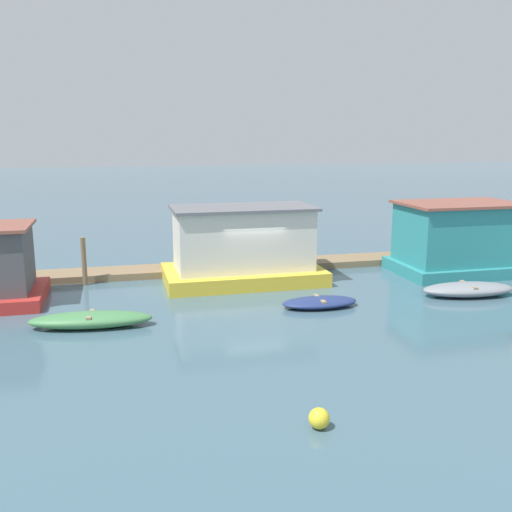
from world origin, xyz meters
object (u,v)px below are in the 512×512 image
houseboat_teal (458,239)px  mooring_post_near_left (412,250)px  dinghy_navy (320,302)px  dinghy_grey (468,289)px  houseboat_yellow (243,247)px  mooring_post_far_right (84,261)px  buoy_yellow (319,418)px  dinghy_green (91,320)px

houseboat_teal → mooring_post_near_left: 2.28m
dinghy_navy → dinghy_grey: (6.10, 0.01, 0.08)m
houseboat_yellow → houseboat_teal: houseboat_yellow is taller
houseboat_yellow → dinghy_grey: (7.97, -4.30, -1.22)m
dinghy_navy → mooring_post_far_right: bearing=147.6°
mooring_post_far_right → mooring_post_near_left: size_ratio=1.32×
dinghy_navy → buoy_yellow: (-3.05, -8.28, 0.05)m
houseboat_teal → dinghy_grey: 4.16m
houseboat_yellow → houseboat_teal: (9.72, -0.74, 0.06)m
houseboat_teal → dinghy_green: houseboat_teal is taller
houseboat_teal → mooring_post_far_right: 16.33m
dinghy_grey → buoy_yellow: dinghy_grey is taller
houseboat_teal → dinghy_navy: 8.73m
mooring_post_near_left → dinghy_grey: bearing=-95.4°
houseboat_yellow → mooring_post_far_right: (-6.51, 0.99, -0.47)m
dinghy_green → mooring_post_far_right: 5.71m
dinghy_grey → dinghy_green: bearing=-178.6°
dinghy_navy → buoy_yellow: buoy_yellow is taller
houseboat_yellow → buoy_yellow: (-1.18, -12.59, -1.25)m
dinghy_green → mooring_post_far_right: mooring_post_far_right is taller
houseboat_yellow → mooring_post_far_right: houseboat_yellow is taller
dinghy_green → mooring_post_near_left: 15.62m
mooring_post_near_left → dinghy_green: bearing=-158.8°
dinghy_green → dinghy_grey: dinghy_grey is taller
houseboat_teal → dinghy_green: (-15.81, -3.91, -1.28)m
houseboat_teal → mooring_post_far_right: houseboat_teal is taller
dinghy_green → dinghy_navy: size_ratio=1.43×
houseboat_yellow → mooring_post_near_left: size_ratio=4.32×
dinghy_green → dinghy_grey: (14.06, 0.35, 0.00)m
dinghy_green → houseboat_teal: bearing=13.9°
houseboat_teal → dinghy_navy: size_ratio=1.95×
houseboat_yellow → dinghy_navy: 4.88m
houseboat_teal → dinghy_grey: size_ratio=1.46×
dinghy_navy → dinghy_grey: 6.10m
houseboat_yellow → mooring_post_near_left: houseboat_yellow is taller
mooring_post_far_right → buoy_yellow: size_ratio=4.44×
houseboat_teal → houseboat_yellow: bearing=175.6°
houseboat_teal → dinghy_grey: houseboat_teal is taller
dinghy_green → mooring_post_near_left: mooring_post_near_left is taller
houseboat_yellow → buoy_yellow: bearing=-95.4°
houseboat_yellow → mooring_post_near_left: (8.47, 0.99, -0.72)m
dinghy_navy → mooring_post_near_left: (6.60, 5.31, 0.59)m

